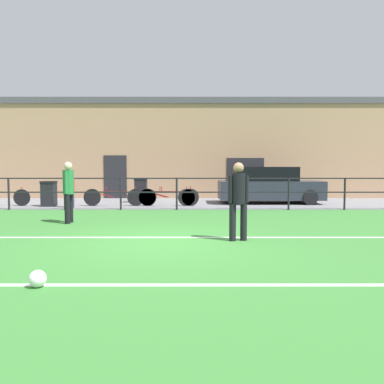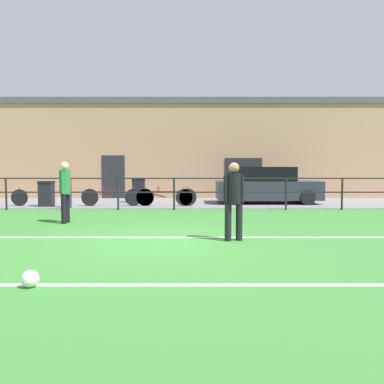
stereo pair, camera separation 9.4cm
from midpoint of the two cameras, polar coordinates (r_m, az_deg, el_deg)
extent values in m
cube|color=#387A33|center=(7.81, -4.15, -7.66)|extent=(60.00, 44.00, 0.04)
cube|color=white|center=(8.37, -3.85, -6.74)|extent=(36.00, 0.11, 0.00)
cube|color=white|center=(5.11, -6.61, -13.55)|extent=(36.00, 0.11, 0.00)
cube|color=slate|center=(16.21, -1.86, -1.66)|extent=(48.00, 5.00, 0.02)
cylinder|color=black|center=(15.17, -25.51, -0.24)|extent=(0.07, 0.07, 1.15)
cylinder|color=black|center=(14.42, -18.34, -0.25)|extent=(0.07, 0.07, 1.15)
cylinder|color=black|center=(13.91, -10.50, -0.26)|extent=(0.07, 0.07, 1.15)
cylinder|color=black|center=(13.68, -2.24, -0.27)|extent=(0.07, 0.07, 1.15)
cylinder|color=black|center=(13.74, 6.12, -0.27)|extent=(0.07, 0.07, 1.15)
cylinder|color=black|center=(14.08, 14.24, -0.27)|extent=(0.07, 0.07, 1.15)
cylinder|color=black|center=(14.70, 21.83, -0.26)|extent=(0.07, 0.07, 1.15)
cube|color=black|center=(13.65, -2.25, 2.05)|extent=(36.00, 0.04, 0.04)
cube|color=black|center=(13.67, -2.24, -0.03)|extent=(36.00, 0.04, 0.04)
cube|color=tan|center=(19.86, -1.48, 5.92)|extent=(28.00, 2.40, 4.59)
cube|color=#232328|center=(19.00, -11.22, 2.20)|extent=(1.10, 0.04, 2.10)
cube|color=#232328|center=(18.79, 8.04, 3.36)|extent=(1.80, 0.04, 1.10)
cube|color=#4C4C51|center=(20.10, -1.49, 12.91)|extent=(28.00, 2.56, 0.30)
cylinder|color=black|center=(7.95, 5.96, -4.52)|extent=(0.14, 0.14, 0.77)
cylinder|color=black|center=(8.03, 7.59, -4.46)|extent=(0.14, 0.14, 0.77)
cylinder|color=black|center=(7.92, 6.82, 0.53)|extent=(0.28, 0.28, 0.63)
sphere|color=#A37556|center=(7.91, 6.84, 3.60)|extent=(0.22, 0.22, 0.22)
cylinder|color=black|center=(7.86, 5.63, 0.39)|extent=(0.10, 0.10, 0.57)
cylinder|color=black|center=(7.98, 7.98, 0.42)|extent=(0.10, 0.10, 0.57)
cylinder|color=black|center=(10.85, -18.05, -2.42)|extent=(0.14, 0.14, 0.79)
cylinder|color=black|center=(11.09, -17.62, -2.29)|extent=(0.14, 0.14, 0.79)
cylinder|color=#237038|center=(10.92, -17.91, 1.41)|extent=(0.29, 0.29, 0.65)
sphere|color=beige|center=(10.91, -17.95, 3.71)|extent=(0.22, 0.22, 0.22)
cylinder|color=#237038|center=(10.75, -18.22, 1.28)|extent=(0.10, 0.10, 0.58)
cylinder|color=#237038|center=(11.09, -17.60, 1.36)|extent=(0.10, 0.10, 0.58)
sphere|color=white|center=(5.35, -22.21, -11.82)|extent=(0.22, 0.22, 0.22)
cylinder|color=#232D4C|center=(14.92, -17.25, -1.06)|extent=(0.11, 0.11, 0.61)
cylinder|color=#232D4C|center=(15.00, -17.92, -1.05)|extent=(0.11, 0.11, 0.61)
cylinder|color=red|center=(14.92, -17.63, 1.09)|extent=(0.23, 0.23, 0.51)
sphere|color=tan|center=(14.91, -17.66, 2.39)|extent=(0.17, 0.17, 0.17)
cylinder|color=red|center=(14.87, -17.15, 1.03)|extent=(0.08, 0.08, 0.45)
cylinder|color=red|center=(14.98, -18.11, 1.03)|extent=(0.08, 0.08, 0.45)
cube|color=#282D38|center=(16.43, 11.53, 0.30)|extent=(4.24, 1.83, 0.77)
cube|color=black|center=(16.37, 10.83, 2.67)|extent=(2.55, 1.54, 0.59)
cylinder|color=black|center=(15.35, 6.88, -0.82)|extent=(0.60, 0.18, 0.60)
cylinder|color=black|center=(15.95, 17.23, -0.79)|extent=(0.60, 0.18, 0.60)
cylinder|color=black|center=(17.10, 6.20, -0.36)|extent=(0.60, 0.18, 0.60)
cylinder|color=black|center=(17.63, 15.57, -0.35)|extent=(0.60, 0.18, 0.60)
cylinder|color=black|center=(15.39, -14.54, -0.77)|extent=(0.67, 0.04, 0.67)
cylinder|color=black|center=(15.05, -8.30, -0.79)|extent=(0.67, 0.04, 0.67)
cube|color=maroon|center=(15.18, -11.47, 0.03)|extent=(1.32, 0.04, 0.04)
cube|color=maroon|center=(15.28, -13.02, -0.37)|extent=(0.83, 0.03, 0.24)
cylinder|color=maroon|center=(15.24, -12.56, 0.41)|extent=(0.03, 0.03, 0.20)
cylinder|color=maroon|center=(15.03, -8.31, 0.30)|extent=(0.03, 0.03, 0.28)
cylinder|color=black|center=(16.30, -23.89, -0.76)|extent=(0.65, 0.04, 0.65)
cube|color=maroon|center=(16.65, -26.52, -0.02)|extent=(1.30, 0.04, 0.04)
cylinder|color=maroon|center=(16.29, -23.92, 0.23)|extent=(0.03, 0.03, 0.28)
cylinder|color=black|center=(14.99, -6.60, -0.80)|extent=(0.67, 0.04, 0.67)
cylinder|color=black|center=(14.88, -0.76, -0.81)|extent=(0.67, 0.04, 0.67)
cube|color=maroon|center=(14.90, -3.70, 0.02)|extent=(1.19, 0.04, 0.04)
cube|color=maroon|center=(14.94, -5.15, -0.39)|extent=(0.74, 0.03, 0.24)
cylinder|color=maroon|center=(14.91, -4.72, 0.41)|extent=(0.03, 0.03, 0.20)
cylinder|color=maroon|center=(14.86, -0.76, 0.29)|extent=(0.03, 0.03, 0.28)
cylinder|color=black|center=(14.98, -6.53, -0.78)|extent=(0.68, 0.04, 0.68)
cylinder|color=black|center=(14.88, -0.20, -0.79)|extent=(0.68, 0.04, 0.68)
cube|color=maroon|center=(14.89, -3.38, 0.06)|extent=(1.29, 0.04, 0.04)
cube|color=maroon|center=(14.93, -4.96, -0.36)|extent=(0.81, 0.03, 0.24)
cylinder|color=maroon|center=(14.91, -4.49, 0.44)|extent=(0.03, 0.03, 0.20)
cylinder|color=maroon|center=(14.86, -0.20, 0.33)|extent=(0.03, 0.03, 0.28)
cube|color=black|center=(16.44, -7.53, 0.12)|extent=(0.50, 0.42, 0.97)
cube|color=black|center=(16.42, -7.55, 1.95)|extent=(0.53, 0.45, 0.08)
cube|color=black|center=(15.75, -20.43, -0.38)|extent=(0.50, 0.42, 0.89)
cube|color=black|center=(15.73, -20.47, 1.39)|extent=(0.53, 0.45, 0.08)
camera|label=1|loc=(0.05, -89.74, 0.02)|focal=35.87mm
camera|label=2|loc=(0.05, 90.26, -0.02)|focal=35.87mm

